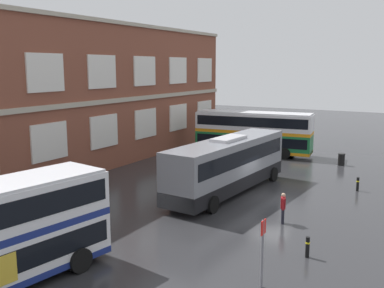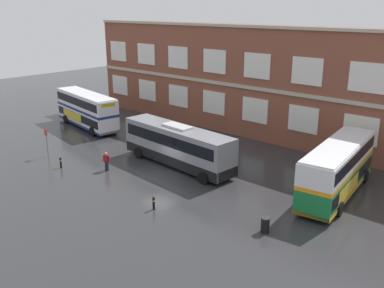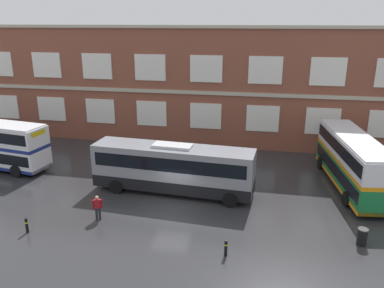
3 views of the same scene
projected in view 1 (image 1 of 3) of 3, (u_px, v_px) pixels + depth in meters
name	position (u px, v px, depth m)	size (l,w,h in m)	color
ground_plane	(241.00, 193.00, 29.53)	(120.00, 120.00, 0.00)	#2B2B2D
brick_terminal_building	(39.00, 99.00, 34.06)	(44.98, 8.19, 11.99)	brown
double_decker_middle	(253.00, 132.00, 42.22)	(3.97, 11.24, 4.07)	#197038
touring_coach	(228.00, 165.00, 29.14)	(12.15, 3.54, 3.80)	gray
waiting_passenger	(283.00, 207.00, 23.61)	(0.63, 0.37, 1.70)	black
bus_stand_flag	(262.00, 247.00, 16.63)	(0.44, 0.10, 2.70)	slate
station_litter_bin	(341.00, 159.00, 37.62)	(0.60, 0.60, 1.03)	black
safety_bollard_west	(308.00, 247.00, 19.46)	(0.19, 0.19, 0.95)	black
safety_bollard_east	(358.00, 184.00, 29.86)	(0.19, 0.19, 0.95)	black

